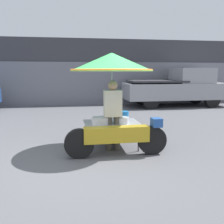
{
  "coord_description": "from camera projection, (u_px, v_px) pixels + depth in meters",
  "views": [
    {
      "loc": [
        -0.34,
        -4.63,
        1.73
      ],
      "look_at": [
        0.56,
        0.79,
        0.83
      ],
      "focal_mm": 40.0,
      "sensor_mm": 36.0,
      "label": 1
    }
  ],
  "objects": [
    {
      "name": "ground_plane",
      "position": [
        90.0,
        161.0,
        4.85
      ],
      "size": [
        36.0,
        36.0,
        0.0
      ],
      "primitive_type": "plane",
      "color": "#56565B"
    },
    {
      "name": "vendor_motorcycle_cart",
      "position": [
        112.0,
        75.0,
        5.42
      ],
      "size": [
        2.12,
        1.84,
        2.13
      ],
      "color": "black",
      "rests_on": "ground"
    },
    {
      "name": "pickup_truck",
      "position": [
        178.0,
        88.0,
        12.5
      ],
      "size": [
        5.15,
        1.89,
        1.89
      ],
      "color": "black",
      "rests_on": "ground"
    },
    {
      "name": "shopfront_building",
      "position": [
        76.0,
        72.0,
        13.77
      ],
      "size": [
        28.0,
        2.06,
        3.4
      ],
      "color": "#38383D",
      "rests_on": "ground"
    },
    {
      "name": "vendor_person",
      "position": [
        113.0,
        112.0,
        5.42
      ],
      "size": [
        0.38,
        0.22,
        1.54
      ],
      "color": "#4C473D",
      "rests_on": "ground"
    }
  ]
}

